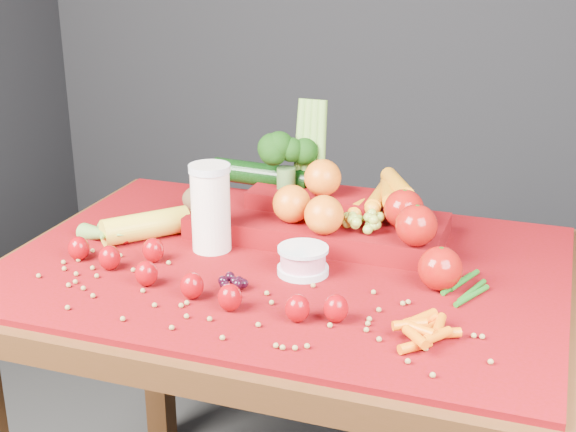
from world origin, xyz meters
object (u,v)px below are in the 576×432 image
(table, at_px, (285,312))
(yogurt_bowl, at_px, (303,259))
(produce_mound, at_px, (329,210))
(milk_glass, at_px, (211,205))

(table, xyz_separation_m, yogurt_bowl, (0.05, -0.04, 0.14))
(yogurt_bowl, bearing_deg, produce_mound, 92.15)
(yogurt_bowl, bearing_deg, table, 143.10)
(milk_glass, xyz_separation_m, yogurt_bowl, (0.21, -0.05, -0.07))
(yogurt_bowl, height_order, produce_mound, produce_mound)
(milk_glass, bearing_deg, yogurt_bowl, -13.70)
(milk_glass, height_order, produce_mound, produce_mound)
(table, relative_size, milk_glass, 6.25)
(produce_mound, bearing_deg, table, -105.58)
(produce_mound, bearing_deg, milk_glass, -145.47)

